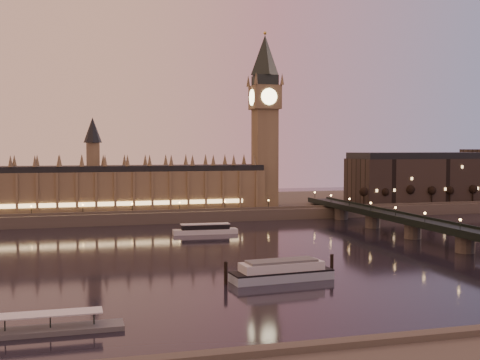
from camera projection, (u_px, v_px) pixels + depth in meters
name	position (u px, v px, depth m)	size (l,w,h in m)	color
ground	(227.00, 255.00, 230.58)	(700.00, 700.00, 0.00)	black
far_embankment	(210.00, 205.00, 397.20)	(560.00, 130.00, 6.00)	#423D35
palace_of_westminster	(104.00, 183.00, 335.18)	(180.00, 26.62, 52.00)	brown
big_ben	(265.00, 109.00, 357.88)	(17.68, 17.68, 104.00)	brown
westminster_bridge	(436.00, 232.00, 254.64)	(13.20, 260.00, 15.30)	black
city_block	(458.00, 176.00, 407.21)	(155.00, 45.00, 34.00)	black
bare_tree_0	(364.00, 192.00, 364.83)	(5.61, 5.61, 11.41)	black
bare_tree_1	(386.00, 191.00, 368.90)	(5.61, 5.61, 11.41)	black
bare_tree_2	(409.00, 191.00, 372.97)	(5.61, 5.61, 11.41)	black
bare_tree_3	(430.00, 190.00, 377.04)	(5.61, 5.61, 11.41)	black
bare_tree_4	(451.00, 190.00, 381.11)	(5.61, 5.61, 11.41)	black
bare_tree_5	(472.00, 189.00, 385.19)	(5.61, 5.61, 11.41)	black
cruise_boat_a	(205.00, 229.00, 287.81)	(31.12, 8.08, 4.94)	silver
moored_barge	(282.00, 271.00, 187.45)	(37.34, 11.80, 6.87)	#92A6BA
pontoon_pier	(31.00, 329.00, 133.55)	(40.01, 6.67, 10.67)	#595B5E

